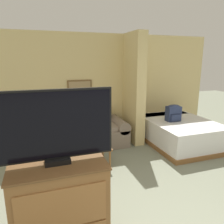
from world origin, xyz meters
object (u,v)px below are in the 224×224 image
(table_lamp, at_px, (33,115))
(tv, at_px, (56,127))
(couch, at_px, (84,134))
(backpack, at_px, (173,113))
(bed, at_px, (179,132))
(coffee_table, at_px, (93,149))
(tv_dresser, at_px, (61,208))

(table_lamp, relative_size, tv, 0.34)
(couch, distance_m, backpack, 2.13)
(tv, height_order, bed, tv)
(coffee_table, relative_size, table_lamp, 1.61)
(table_lamp, distance_m, bed, 3.38)
(coffee_table, bearing_deg, tv, -113.95)
(bed, bearing_deg, coffee_table, -168.67)
(couch, height_order, tv, tv)
(tv_dresser, distance_m, tv, 0.87)
(tv_dresser, height_order, backpack, tv_dresser)
(couch, relative_size, tv, 1.81)
(coffee_table, xyz_separation_m, tv, (-0.78, -1.75, 1.03))
(coffee_table, height_order, table_lamp, table_lamp)
(table_lamp, xyz_separation_m, backpack, (3.10, -0.61, -0.06))
(coffee_table, distance_m, bed, 2.27)
(couch, distance_m, tv_dresser, 2.89)
(table_lamp, relative_size, bed, 0.19)
(bed, bearing_deg, backpack, 175.87)
(couch, relative_size, bed, 1.03)
(coffee_table, relative_size, tv, 0.54)
(table_lamp, relative_size, tv_dresser, 0.36)
(coffee_table, distance_m, tv_dresser, 1.93)
(couch, height_order, table_lamp, table_lamp)
(bed, xyz_separation_m, backpack, (-0.18, 0.01, 0.49))
(couch, height_order, bed, couch)
(coffee_table, bearing_deg, tv_dresser, -113.94)
(couch, height_order, coffee_table, couch)
(coffee_table, xyz_separation_m, tv_dresser, (-0.78, -1.75, 0.16))
(coffee_table, height_order, bed, bed)
(backpack, bearing_deg, table_lamp, 168.88)
(tv, bearing_deg, bed, 36.20)
(coffee_table, distance_m, table_lamp, 1.58)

